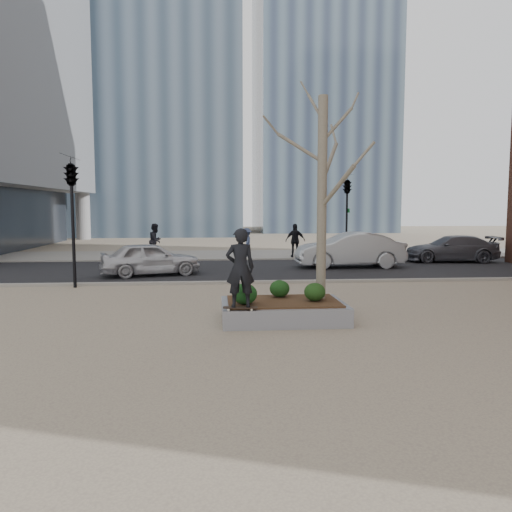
{
  "coord_description": "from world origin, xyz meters",
  "views": [
    {
      "loc": [
        -0.68,
        -11.97,
        2.77
      ],
      "look_at": [
        0.5,
        2.0,
        1.4
      ],
      "focal_mm": 35.0,
      "sensor_mm": 36.0,
      "label": 1
    }
  ],
  "objects": [
    {
      "name": "police_car",
      "position": [
        -3.26,
        8.43,
        0.7
      ],
      "size": [
        4.27,
        2.65,
        1.36
      ],
      "primitive_type": "imported",
      "rotation": [
        0.0,
        0.0,
        1.85
      ],
      "color": "silver",
      "rests_on": "street"
    },
    {
      "name": "sycamore_tree",
      "position": [
        2.0,
        0.3,
        3.79
      ],
      "size": [
        2.8,
        2.8,
        6.6
      ],
      "primitive_type": null,
      "color": "gray",
      "rests_on": "planter_mulch"
    },
    {
      "name": "skateboarder",
      "position": [
        -0.1,
        -0.88,
        1.42
      ],
      "size": [
        0.67,
        0.45,
        1.78
      ],
      "primitive_type": "imported",
      "rotation": [
        0.0,
        0.0,
        3.18
      ],
      "color": "black",
      "rests_on": "skateboard"
    },
    {
      "name": "shrub_left",
      "position": [
        0.03,
        -0.4,
        0.74
      ],
      "size": [
        0.59,
        0.59,
        0.5
      ],
      "primitive_type": "ellipsoid",
      "color": "#123A16",
      "rests_on": "planter_mulch"
    },
    {
      "name": "ground",
      "position": [
        0.0,
        0.0,
        0.0
      ],
      "size": [
        120.0,
        120.0,
        0.0
      ],
      "primitive_type": "plane",
      "color": "gray",
      "rests_on": "ground"
    },
    {
      "name": "skateboard",
      "position": [
        -0.1,
        -0.88,
        0.49
      ],
      "size": [
        0.8,
        0.27,
        0.08
      ],
      "primitive_type": null,
      "rotation": [
        0.0,
        0.0,
        -0.09
      ],
      "color": "black",
      "rests_on": "planter"
    },
    {
      "name": "planter",
      "position": [
        1.0,
        0.0,
        0.23
      ],
      "size": [
        3.0,
        2.0,
        0.45
      ],
      "primitive_type": "cube",
      "color": "gray",
      "rests_on": "ground"
    },
    {
      "name": "shrub_right",
      "position": [
        1.76,
        -0.11,
        0.71
      ],
      "size": [
        0.52,
        0.52,
        0.44
      ],
      "primitive_type": "ellipsoid",
      "color": "#153912",
      "rests_on": "planter_mulch"
    },
    {
      "name": "car_third",
      "position": [
        11.31,
        12.31,
        0.69
      ],
      "size": [
        4.8,
        2.43,
        1.33
      ],
      "primitive_type": "imported",
      "rotation": [
        0.0,
        0.0,
        4.59
      ],
      "color": "#52545E",
      "rests_on": "street"
    },
    {
      "name": "pedestrian_a",
      "position": [
        -3.89,
        15.76,
        0.96
      ],
      "size": [
        1.01,
        1.11,
        1.86
      ],
      "primitive_type": "imported",
      "rotation": [
        0.0,
        0.0,
        1.15
      ],
      "color": "black",
      "rests_on": "far_sidewalk"
    },
    {
      "name": "car_silver",
      "position": [
        5.54,
        10.43,
        0.83
      ],
      "size": [
        4.9,
        1.72,
        1.61
      ],
      "primitive_type": "imported",
      "rotation": [
        0.0,
        0.0,
        4.71
      ],
      "color": "#9FA3A7",
      "rests_on": "street"
    },
    {
      "name": "pedestrian_b",
      "position": [
        1.15,
        16.02,
        0.82
      ],
      "size": [
        0.74,
        1.11,
        1.59
      ],
      "primitive_type": "imported",
      "rotation": [
        0.0,
        0.0,
        4.56
      ],
      "color": "#3C496D",
      "rests_on": "far_sidewalk"
    },
    {
      "name": "street",
      "position": [
        0.0,
        10.0,
        0.01
      ],
      "size": [
        60.0,
        8.0,
        0.02
      ],
      "primitive_type": "cube",
      "color": "black",
      "rests_on": "ground"
    },
    {
      "name": "far_sidewalk",
      "position": [
        0.0,
        17.0,
        0.01
      ],
      "size": [
        60.0,
        6.0,
        0.02
      ],
      "primitive_type": "cube",
      "color": "gray",
      "rests_on": "ground"
    },
    {
      "name": "shrub_middle",
      "position": [
        0.98,
        0.5,
        0.71
      ],
      "size": [
        0.51,
        0.51,
        0.43
      ],
      "primitive_type": "ellipsoid",
      "color": "#123912",
      "rests_on": "planter_mulch"
    },
    {
      "name": "traffic_light_near",
      "position": [
        -5.5,
        5.6,
        2.25
      ],
      "size": [
        0.6,
        2.48,
        4.5
      ],
      "primitive_type": null,
      "color": "black",
      "rests_on": "ground"
    },
    {
      "name": "pedestrian_c",
      "position": [
        3.79,
        15.19,
        0.95
      ],
      "size": [
        1.1,
        0.49,
        1.85
      ],
      "primitive_type": "imported",
      "rotation": [
        0.0,
        0.0,
        3.18
      ],
      "color": "black",
      "rests_on": "far_sidewalk"
    },
    {
      "name": "building_glass_a",
      "position": [
        -6.0,
        42.0,
        22.5
      ],
      "size": [
        16.0,
        16.0,
        45.0
      ],
      "primitive_type": "cube",
      "color": "slate",
      "rests_on": "ground"
    },
    {
      "name": "planter_mulch",
      "position": [
        1.0,
        0.0,
        0.47
      ],
      "size": [
        2.7,
        1.7,
        0.04
      ],
      "primitive_type": "cube",
      "color": "#382314",
      "rests_on": "planter"
    },
    {
      "name": "traffic_light_far",
      "position": [
        6.5,
        14.6,
        2.25
      ],
      "size": [
        0.6,
        2.48,
        4.5
      ],
      "primitive_type": null,
      "color": "black",
      "rests_on": "ground"
    }
  ]
}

